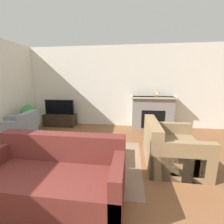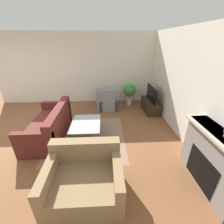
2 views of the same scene
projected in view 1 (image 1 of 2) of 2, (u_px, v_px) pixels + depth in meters
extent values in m
cube|color=silver|center=(103.00, 87.00, 5.18)|extent=(8.12, 0.06, 2.70)
cube|color=#896B56|center=(87.00, 160.00, 3.04)|extent=(2.18, 1.94, 0.00)
cube|color=gray|center=(153.00, 113.00, 4.95)|extent=(1.33, 0.33, 1.06)
cube|color=black|center=(153.00, 120.00, 4.83)|extent=(0.73, 0.01, 0.59)
cube|color=beige|center=(154.00, 98.00, 4.82)|extent=(1.45, 0.39, 0.05)
cube|color=#2D2319|center=(60.00, 120.00, 5.29)|extent=(1.08, 0.44, 0.41)
cube|color=black|center=(59.00, 107.00, 5.19)|extent=(1.02, 0.05, 0.51)
cube|color=black|center=(59.00, 107.00, 5.16)|extent=(0.98, 0.01, 0.47)
cube|color=#5B231E|center=(54.00, 186.00, 1.99)|extent=(1.86, 0.85, 0.42)
cube|color=#5B231E|center=(63.00, 146.00, 2.22)|extent=(1.86, 0.20, 0.40)
cube|color=#5B231E|center=(118.00, 183.00, 1.86)|extent=(0.14, 0.85, 0.66)
cube|color=#8C704C|center=(172.00, 153.00, 2.90)|extent=(0.99, 1.21, 0.42)
cube|color=#8C704C|center=(152.00, 132.00, 2.86)|extent=(0.20, 1.21, 0.40)
cube|color=#8C704C|center=(182.00, 161.00, 2.35)|extent=(0.99, 0.14, 0.66)
cube|color=#8C704C|center=(166.00, 137.00, 3.39)|extent=(0.99, 0.14, 0.66)
cube|color=gray|center=(18.00, 136.00, 3.78)|extent=(0.99, 0.85, 0.42)
cube|color=gray|center=(29.00, 120.00, 3.71)|extent=(0.32, 0.74, 0.40)
cube|color=gray|center=(23.00, 128.00, 4.04)|extent=(0.89, 0.28, 0.66)
cube|color=gray|center=(10.00, 135.00, 3.48)|extent=(0.89, 0.28, 0.66)
cylinder|color=#333338|center=(57.00, 158.00, 2.70)|extent=(0.04, 0.04, 0.42)
cylinder|color=#333338|center=(105.00, 161.00, 2.59)|extent=(0.04, 0.04, 0.42)
cylinder|color=#333338|center=(71.00, 143.00, 3.34)|extent=(0.04, 0.04, 0.42)
cylinder|color=#333338|center=(111.00, 145.00, 3.23)|extent=(0.04, 0.04, 0.42)
cube|color=silver|center=(86.00, 140.00, 2.92)|extent=(0.98, 0.74, 0.02)
cylinder|color=beige|center=(31.00, 127.00, 4.72)|extent=(0.22, 0.22, 0.26)
cylinder|color=#4C3823|center=(30.00, 121.00, 4.68)|extent=(0.03, 0.03, 0.15)
sphere|color=#387F3D|center=(29.00, 112.00, 4.62)|extent=(0.50, 0.50, 0.50)
cube|color=#B79338|center=(156.00, 96.00, 4.83)|extent=(0.12, 0.07, 0.03)
cylinder|color=#B79338|center=(157.00, 93.00, 4.81)|extent=(0.17, 0.07, 0.17)
cylinder|color=white|center=(157.00, 93.00, 4.77)|extent=(0.14, 0.00, 0.14)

